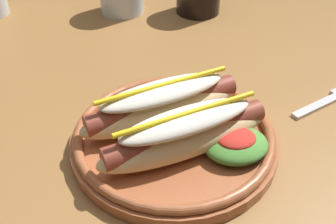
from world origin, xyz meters
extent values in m
cube|color=olive|center=(0.00, 0.00, 0.72)|extent=(1.17, 1.03, 0.04)
cylinder|color=olive|center=(0.49, 0.43, 0.35)|extent=(0.06, 0.06, 0.70)
cylinder|color=#9E5633|center=(0.07, -0.22, 0.75)|extent=(0.25, 0.25, 0.02)
torus|color=#9E5633|center=(0.07, -0.22, 0.76)|extent=(0.24, 0.24, 0.01)
ellipsoid|color=#E0C184|center=(0.08, -0.25, 0.78)|extent=(0.22, 0.09, 0.04)
cylinder|color=brown|center=(0.08, -0.25, 0.78)|extent=(0.20, 0.07, 0.03)
ellipsoid|color=silver|center=(0.08, -0.25, 0.80)|extent=(0.16, 0.08, 0.02)
cylinder|color=yellow|center=(0.08, -0.25, 0.81)|extent=(0.17, 0.04, 0.01)
ellipsoid|color=#E0C184|center=(0.06, -0.19, 0.78)|extent=(0.22, 0.09, 0.04)
cylinder|color=brown|center=(0.06, -0.19, 0.78)|extent=(0.20, 0.07, 0.03)
ellipsoid|color=silver|center=(0.06, -0.19, 0.80)|extent=(0.16, 0.08, 0.02)
cylinder|color=yellow|center=(0.06, -0.19, 0.81)|extent=(0.17, 0.04, 0.01)
ellipsoid|color=#4C8C38|center=(0.13, -0.26, 0.77)|extent=(0.07, 0.06, 0.02)
ellipsoid|color=red|center=(0.13, -0.26, 0.78)|extent=(0.04, 0.04, 0.01)
cube|color=silver|center=(0.28, -0.19, 0.74)|extent=(0.08, 0.04, 0.00)
camera|label=1|loc=(-0.03, -0.58, 1.08)|focal=44.13mm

